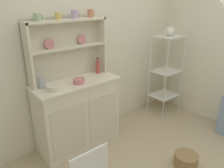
{
  "coord_description": "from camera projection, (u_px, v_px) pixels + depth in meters",
  "views": [
    {
      "loc": [
        -1.57,
        -0.82,
        1.84
      ],
      "look_at": [
        0.02,
        1.12,
        0.84
      ],
      "focal_mm": 36.02,
      "sensor_mm": 36.0,
      "label": 1
    }
  ],
  "objects": [
    {
      "name": "bakers_rack",
      "position": [
        166.0,
        68.0,
        3.54
      ],
      "size": [
        0.43,
        0.34,
        1.27
      ],
      "color": "silver",
      "rests_on": "ground"
    },
    {
      "name": "cup_sage_0",
      "position": [
        37.0,
        17.0,
        2.27
      ],
      "size": [
        0.09,
        0.08,
        0.08
      ],
      "color": "#9EB78E",
      "rests_on": "hutch_shelf_unit"
    },
    {
      "name": "cup_terracotta_3",
      "position": [
        90.0,
        13.0,
        2.66
      ],
      "size": [
        0.08,
        0.07,
        0.09
      ],
      "color": "#C67556",
      "rests_on": "hutch_shelf_unit"
    },
    {
      "name": "floor_basket",
      "position": [
        186.0,
        160.0,
        2.57
      ],
      "size": [
        0.27,
        0.27,
        0.16
      ],
      "primitive_type": "cylinder",
      "color": "#93754C",
      "rests_on": "ground"
    },
    {
      "name": "cup_lilac_2",
      "position": [
        75.0,
        14.0,
        2.53
      ],
      "size": [
        0.09,
        0.08,
        0.09
      ],
      "color": "#B79ECC",
      "rests_on": "hutch_shelf_unit"
    },
    {
      "name": "cup_gold_1",
      "position": [
        58.0,
        16.0,
        2.41
      ],
      "size": [
        0.08,
        0.07,
        0.08
      ],
      "color": "#DBB760",
      "rests_on": "hutch_shelf_unit"
    },
    {
      "name": "bowl_floral_medium",
      "position": [
        79.0,
        81.0,
        2.59
      ],
      "size": [
        0.13,
        0.13,
        0.06
      ],
      "primitive_type": "cylinder",
      "color": "#D17A84",
      "rests_on": "hutch_cabinet"
    },
    {
      "name": "porcelain_teapot",
      "position": [
        170.0,
        31.0,
        3.33
      ],
      "size": [
        0.22,
        0.13,
        0.15
      ],
      "color": "white",
      "rests_on": "bakers_rack"
    },
    {
      "name": "bowl_mixing_large",
      "position": [
        55.0,
        87.0,
        2.41
      ],
      "size": [
        0.18,
        0.18,
        0.06
      ],
      "primitive_type": "cylinder",
      "color": "silver",
      "rests_on": "hutch_cabinet"
    },
    {
      "name": "hutch_cabinet",
      "position": [
        78.0,
        113.0,
        2.81
      ],
      "size": [
        1.04,
        0.45,
        0.88
      ],
      "color": "silver",
      "rests_on": "ground"
    },
    {
      "name": "wall_back",
      "position": [
        86.0,
        44.0,
        2.9
      ],
      "size": [
        3.84,
        0.05,
        2.5
      ],
      "primitive_type": "cube",
      "color": "silver",
      "rests_on": "ground"
    },
    {
      "name": "hutch_shelf_unit",
      "position": [
        67.0,
        45.0,
        2.62
      ],
      "size": [
        0.97,
        0.18,
        0.71
      ],
      "color": "beige",
      "rests_on": "hutch_cabinet"
    },
    {
      "name": "utensil_jar",
      "position": [
        42.0,
        82.0,
        2.46
      ],
      "size": [
        0.08,
        0.08,
        0.25
      ],
      "color": "#B2B7C6",
      "rests_on": "hutch_cabinet"
    },
    {
      "name": "jam_bottle",
      "position": [
        98.0,
        67.0,
        2.91
      ],
      "size": [
        0.06,
        0.06,
        0.2
      ],
      "color": "#B74C47",
      "rests_on": "hutch_cabinet"
    }
  ]
}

